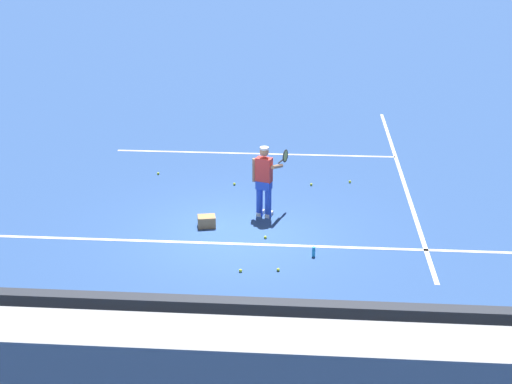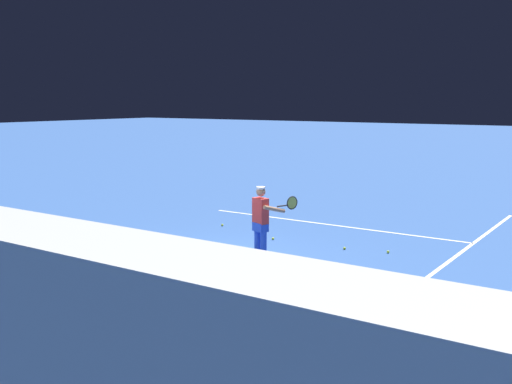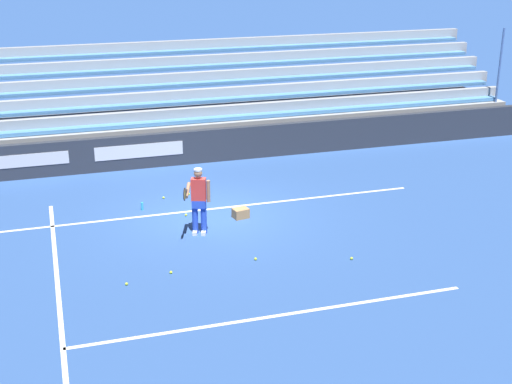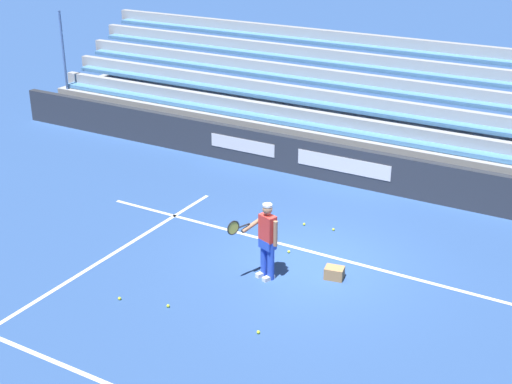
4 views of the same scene
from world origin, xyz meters
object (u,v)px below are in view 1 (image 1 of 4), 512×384
object	(u,v)px
ball_box_cardboard	(207,221)
tennis_ball_on_baseline	(265,237)
tennis_ball_far_left	(241,271)
tennis_ball_far_right	(234,184)
tennis_ball_near_player	(158,174)
tennis_ball_stray_back	(350,182)
tennis_ball_toward_net	(278,270)
water_bottle	(314,252)
tennis_player	(265,181)
tennis_ball_by_box	(311,184)

from	to	relation	value
ball_box_cardboard	tennis_ball_on_baseline	bearing A→B (deg)	-21.14
tennis_ball_far_left	tennis_ball_on_baseline	size ratio (longest dim) A/B	1.00
tennis_ball_far_right	tennis_ball_far_left	xyz separation A→B (m)	(0.60, -4.70, 0.00)
tennis_ball_near_player	tennis_ball_stray_back	bearing A→B (deg)	-2.61
tennis_ball_near_player	tennis_ball_toward_net	bearing A→B (deg)	-56.22
ball_box_cardboard	tennis_ball_toward_net	distance (m)	2.65
tennis_ball_stray_back	water_bottle	xyz separation A→B (m)	(-0.97, -4.30, 0.08)
tennis_ball_far_left	water_bottle	bearing A→B (deg)	28.32
tennis_ball_stray_back	tennis_ball_near_player	xyz separation A→B (m)	(-5.18, 0.24, 0.00)
tennis_player	tennis_ball_far_right	xyz separation A→B (m)	(-0.91, 1.91, -0.86)
water_bottle	tennis_ball_toward_net	bearing A→B (deg)	-135.63
tennis_ball_toward_net	tennis_ball_near_player	distance (m)	6.30
tennis_ball_by_box	tennis_ball_near_player	bearing A→B (deg)	173.04
tennis_player	tennis_ball_far_right	bearing A→B (deg)	115.49
tennis_player	tennis_ball_toward_net	xyz separation A→B (m)	(0.44, -2.70, -0.86)
tennis_ball_far_right	tennis_ball_far_left	distance (m)	4.74
tennis_ball_far_left	tennis_ball_near_player	size ratio (longest dim) A/B	1.00
tennis_ball_toward_net	water_bottle	bearing A→B (deg)	44.37
tennis_ball_far_right	water_bottle	xyz separation A→B (m)	(2.06, -3.92, 0.08)
ball_box_cardboard	tennis_ball_stray_back	xyz separation A→B (m)	(3.40, 2.99, -0.10)
tennis_ball_near_player	tennis_ball_on_baseline	bearing A→B (deg)	-50.00
tennis_player	ball_box_cardboard	bearing A→B (deg)	-151.44
tennis_ball_far_left	tennis_ball_on_baseline	xyz separation A→B (m)	(0.40, 1.57, 0.00)
ball_box_cardboard	tennis_ball_stray_back	world-z (taller)	ball_box_cardboard
tennis_player	tennis_ball_stray_back	xyz separation A→B (m)	(2.12, 2.29, -0.86)
tennis_ball_near_player	tennis_ball_on_baseline	xyz separation A→B (m)	(3.15, -3.76, 0.00)
tennis_ball_stray_back	tennis_ball_on_baseline	xyz separation A→B (m)	(-2.02, -3.52, 0.00)
tennis_ball_near_player	water_bottle	bearing A→B (deg)	-47.14
ball_box_cardboard	water_bottle	bearing A→B (deg)	-28.35
tennis_ball_on_baseline	ball_box_cardboard	bearing A→B (deg)	158.86
tennis_ball_by_box	tennis_ball_near_player	xyz separation A→B (m)	(-4.16, 0.51, 0.00)
ball_box_cardboard	tennis_ball_far_right	bearing A→B (deg)	81.90
ball_box_cardboard	tennis_ball_on_baseline	xyz separation A→B (m)	(1.38, -0.53, -0.10)
ball_box_cardboard	tennis_ball_on_baseline	world-z (taller)	ball_box_cardboard
tennis_ball_toward_net	tennis_ball_near_player	bearing A→B (deg)	123.78
tennis_ball_toward_net	tennis_ball_on_baseline	bearing A→B (deg)	103.27
tennis_ball_stray_back	tennis_ball_near_player	size ratio (longest dim) A/B	1.00
tennis_ball_far_right	tennis_ball_near_player	distance (m)	2.24
tennis_ball_toward_net	tennis_ball_stray_back	distance (m)	5.27
tennis_ball_far_right	water_bottle	size ratio (longest dim) A/B	0.30
tennis_ball_far_right	tennis_ball_toward_net	xyz separation A→B (m)	(1.35, -4.61, 0.00)
tennis_ball_by_box	tennis_ball_on_baseline	xyz separation A→B (m)	(-1.01, -3.25, 0.00)
tennis_ball_by_box	tennis_ball_near_player	distance (m)	4.19
tennis_ball_far_right	tennis_ball_near_player	xyz separation A→B (m)	(-2.15, 0.62, 0.00)
tennis_ball_toward_net	tennis_ball_near_player	world-z (taller)	same
tennis_player	tennis_ball_stray_back	world-z (taller)	tennis_player
tennis_ball_stray_back	tennis_ball_far_left	size ratio (longest dim) A/B	1.00
tennis_ball_toward_net	tennis_player	bearing A→B (deg)	99.32
tennis_ball_far_right	tennis_ball_toward_net	bearing A→B (deg)	-73.65
tennis_ball_stray_back	water_bottle	world-z (taller)	water_bottle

